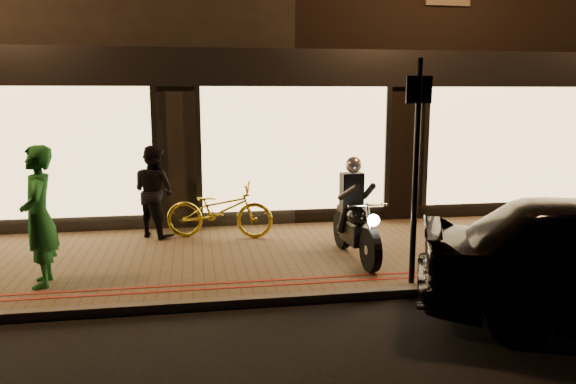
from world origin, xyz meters
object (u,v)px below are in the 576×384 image
(bicycle_gold, at_px, (219,210))
(person_green, at_px, (39,216))
(sign_post, at_px, (416,161))
(motorcycle, at_px, (355,220))

(bicycle_gold, distance_m, person_green, 3.31)
(sign_post, distance_m, bicycle_gold, 3.98)
(sign_post, relative_size, person_green, 1.59)
(motorcycle, xyz_separation_m, person_green, (-4.50, -0.51, 0.33))
(bicycle_gold, bearing_deg, person_green, 143.67)
(motorcycle, bearing_deg, bicycle_gold, 137.84)
(sign_post, height_order, bicycle_gold, sign_post)
(motorcycle, height_order, bicycle_gold, motorcycle)
(sign_post, xyz_separation_m, person_green, (-4.94, 0.75, -0.73))
(bicycle_gold, bearing_deg, motorcycle, -116.46)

